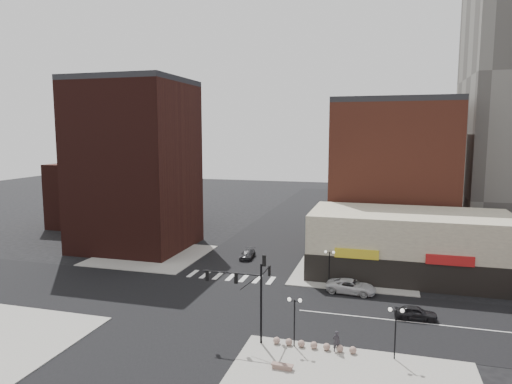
% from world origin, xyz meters
% --- Properties ---
extents(ground, '(240.00, 240.00, 0.00)m').
position_xyz_m(ground, '(0.00, 0.00, 0.00)').
color(ground, black).
rests_on(ground, ground).
extents(road_ew, '(200.00, 14.00, 0.02)m').
position_xyz_m(road_ew, '(0.00, 0.00, 0.01)').
color(road_ew, black).
rests_on(road_ew, ground).
extents(road_ns, '(14.00, 200.00, 0.02)m').
position_xyz_m(road_ns, '(0.00, 0.00, 0.01)').
color(road_ns, black).
rests_on(road_ns, ground).
extents(sidewalk_nw, '(15.00, 15.00, 0.12)m').
position_xyz_m(sidewalk_nw, '(-14.50, 14.50, 0.06)').
color(sidewalk_nw, gray).
rests_on(sidewalk_nw, ground).
extents(sidewalk_ne, '(15.00, 15.00, 0.12)m').
position_xyz_m(sidewalk_ne, '(14.50, 14.50, 0.06)').
color(sidewalk_ne, gray).
rests_on(sidewalk_ne, ground).
extents(building_nw, '(16.00, 15.00, 25.00)m').
position_xyz_m(building_nw, '(-19.00, 18.50, 12.50)').
color(building_nw, '#331410').
rests_on(building_nw, ground).
extents(building_nw_low, '(20.00, 18.00, 12.00)m').
position_xyz_m(building_nw_low, '(-32.00, 34.00, 6.00)').
color(building_nw_low, '#331410').
rests_on(building_nw_low, ground).
extents(building_ne_midrise, '(18.00, 15.00, 22.00)m').
position_xyz_m(building_ne_midrise, '(19.00, 29.50, 11.00)').
color(building_ne_midrise, brown).
rests_on(building_ne_midrise, ground).
extents(building_ne_row, '(24.20, 12.20, 8.00)m').
position_xyz_m(building_ne_row, '(21.00, 15.00, 3.30)').
color(building_ne_row, beige).
rests_on(building_ne_row, ground).
extents(traffic_signal, '(5.59, 3.09, 7.77)m').
position_xyz_m(traffic_signal, '(7.24, -7.83, 4.96)').
color(traffic_signal, black).
rests_on(traffic_signal, ground).
extents(street_lamp_se_a, '(1.22, 0.32, 4.16)m').
position_xyz_m(street_lamp_se_a, '(11.00, -8.00, 3.29)').
color(street_lamp_se_a, black).
rests_on(street_lamp_se_a, sidewalk_se).
extents(street_lamp_se_b, '(1.22, 0.32, 4.16)m').
position_xyz_m(street_lamp_se_b, '(19.00, -8.00, 3.29)').
color(street_lamp_se_b, black).
rests_on(street_lamp_se_b, sidewalk_se).
extents(street_lamp_ne, '(1.22, 0.32, 4.16)m').
position_xyz_m(street_lamp_ne, '(12.00, 8.00, 3.29)').
color(street_lamp_ne, black).
rests_on(street_lamp_ne, sidewalk_ne).
extents(bollard_row, '(6.88, 0.58, 0.58)m').
position_xyz_m(bollard_row, '(12.65, -8.00, 0.41)').
color(bollard_row, '#8E7062').
rests_on(bollard_row, sidewalk_se).
extents(white_suv, '(5.66, 3.01, 1.51)m').
position_xyz_m(white_suv, '(14.63, 6.50, 0.76)').
color(white_suv, silver).
rests_on(white_suv, ground).
extents(dark_sedan_east, '(3.99, 1.75, 1.34)m').
position_xyz_m(dark_sedan_east, '(21.10, 0.79, 0.67)').
color(dark_sedan_east, black).
rests_on(dark_sedan_east, ground).
extents(dark_sedan_north, '(1.97, 4.31, 1.22)m').
position_xyz_m(dark_sedan_north, '(-0.55, 16.85, 0.61)').
color(dark_sedan_north, black).
rests_on(dark_sedan_north, ground).
extents(pedestrian, '(0.75, 0.63, 1.75)m').
position_xyz_m(pedestrian, '(14.47, -8.00, 1.00)').
color(pedestrian, '#29262C').
rests_on(pedestrian, sidewalk_se).
extents(stone_bench, '(1.68, 0.57, 0.39)m').
position_xyz_m(stone_bench, '(10.85, -11.91, 0.33)').
color(stone_bench, '#86675C').
rests_on(stone_bench, sidewalk_se).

